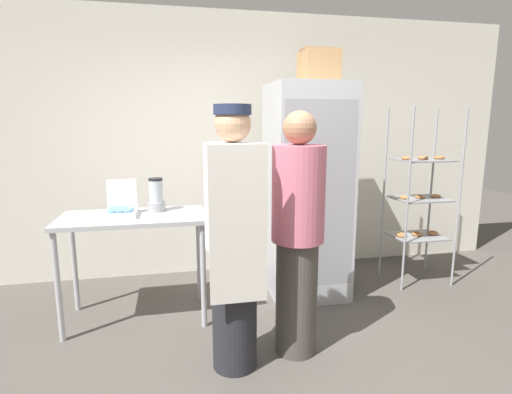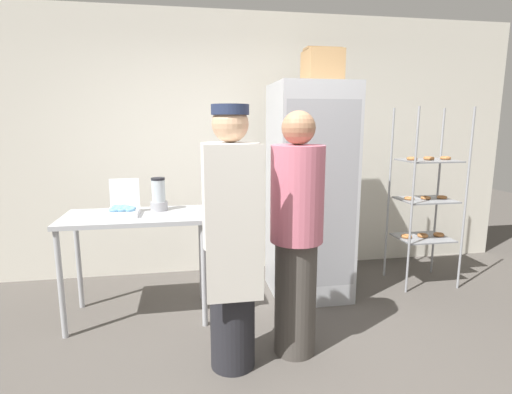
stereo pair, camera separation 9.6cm
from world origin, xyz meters
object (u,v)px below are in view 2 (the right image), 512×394
at_px(donut_box, 123,209).
at_px(baking_rack, 426,199).
at_px(refrigerator, 310,192).
at_px(person_baker, 232,237).
at_px(cardboard_storage_box, 322,67).
at_px(person_customer, 296,235).
at_px(blender_pitcher, 159,196).

bearing_deg(donut_box, baking_rack, 5.79).
bearing_deg(refrigerator, person_baker, -128.71).
height_order(donut_box, person_baker, person_baker).
bearing_deg(cardboard_storage_box, refrigerator, -138.39).
bearing_deg(person_customer, blender_pitcher, 138.03).
bearing_deg(person_customer, cardboard_storage_box, 64.29).
bearing_deg(cardboard_storage_box, baking_rack, -3.41).
distance_m(donut_box, blender_pitcher, 0.32).
distance_m(blender_pitcher, cardboard_storage_box, 1.88).
distance_m(refrigerator, person_customer, 1.06).
xyz_separation_m(donut_box, blender_pitcher, (0.27, 0.15, 0.08)).
relative_size(baking_rack, cardboard_storage_box, 5.43).
xyz_separation_m(refrigerator, person_customer, (-0.40, -0.97, -0.12)).
bearing_deg(refrigerator, baking_rack, 2.08).
xyz_separation_m(donut_box, person_baker, (0.79, -0.82, -0.03)).
bearing_deg(donut_box, refrigerator, 8.53).
distance_m(refrigerator, blender_pitcher, 1.37).
relative_size(donut_box, person_baker, 0.16).
bearing_deg(blender_pitcher, baking_rack, 3.17).
distance_m(cardboard_storage_box, person_customer, 1.74).
bearing_deg(refrigerator, blender_pitcher, -175.86).
xyz_separation_m(refrigerator, baking_rack, (1.23, 0.04, -0.12)).
relative_size(baking_rack, person_baker, 1.02).
xyz_separation_m(refrigerator, person_baker, (-0.86, -1.07, -0.08)).
bearing_deg(blender_pitcher, donut_box, -151.71).
bearing_deg(person_baker, cardboard_storage_box, 50.25).
xyz_separation_m(refrigerator, blender_pitcher, (-1.37, -0.10, 0.03)).
height_order(refrigerator, person_baker, refrigerator).
relative_size(refrigerator, person_customer, 1.16).
relative_size(baking_rack, person_customer, 1.04).
bearing_deg(donut_box, blender_pitcher, 28.29).
bearing_deg(person_customer, baking_rack, 32.07).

